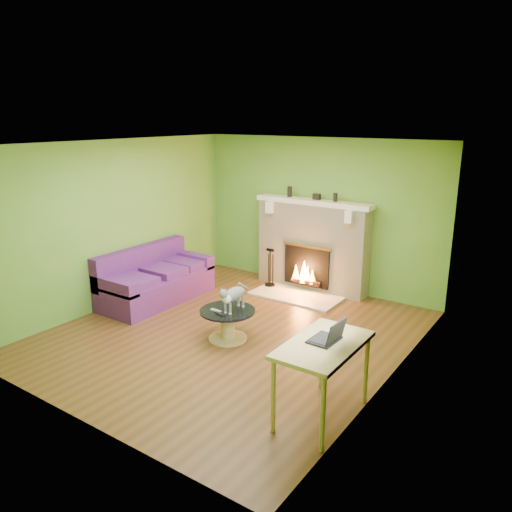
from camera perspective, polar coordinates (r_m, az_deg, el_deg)
The scene contains 22 objects.
floor at distance 7.08m, azimuth -2.81°, elevation -8.83°, with size 5.00×5.00×0.00m, color #503316.
ceiling at distance 6.44m, azimuth -3.12°, elevation 12.68°, with size 5.00×5.00×0.00m, color white.
wall_back at distance 8.71m, azimuth 7.11°, elevation 4.78°, with size 5.00×5.00×0.00m, color #56912F.
wall_front at distance 4.99m, azimuth -20.72°, elevation -4.58°, with size 5.00×5.00×0.00m, color #56912F.
wall_left at distance 8.18m, azimuth -15.61°, elevation 3.59°, with size 5.00×5.00×0.00m, color #56912F.
wall_right at distance 5.62m, azimuth 15.62°, elevation -1.88°, with size 5.00×5.00×0.00m, color #56912F.
window_frame at distance 4.74m, azimuth 12.10°, elevation -1.75°, with size 1.20×1.20×0.00m, color silver.
window_pane at distance 4.74m, azimuth 12.01°, elevation -1.73°, with size 1.06×1.06×0.00m, color white.
fireplace at distance 8.67m, azimuth 6.43°, elevation 1.16°, with size 2.10×0.46×1.58m.
hearth at distance 8.46m, azimuth 4.61°, elevation -4.53°, with size 1.50×0.75×0.03m, color beige.
mantel at distance 8.49m, azimuth 6.52°, elevation 6.16°, with size 2.10×0.28×0.08m, color silver.
sofa at distance 8.37m, azimuth -11.51°, elevation -2.72°, with size 0.88×1.93×0.86m.
coffee_table at distance 6.82m, azimuth -3.27°, elevation -7.59°, with size 0.75×0.75×0.43m.
desk at distance 5.02m, azimuth 7.69°, elevation -10.84°, with size 0.64×1.09×0.81m.
cat at distance 6.67m, azimuth -2.51°, elevation -4.69°, with size 0.22×0.61×0.38m, color slate, non-canonical shape.
remote_silver at distance 6.72m, azimuth -4.60°, elevation -6.24°, with size 0.17×0.04×0.02m, color gray.
remote_black at distance 6.60m, azimuth -4.11°, elevation -6.63°, with size 0.16×0.04×0.02m, color black.
laptop at distance 4.97m, azimuth 7.84°, elevation -8.29°, with size 0.29×0.33×0.25m, color black, non-canonical shape.
fire_tools at distance 8.78m, azimuth 1.62°, elevation -1.28°, with size 0.18×0.18×0.68m, color black, non-canonical shape.
mantel_vase_left at distance 8.73m, azimuth 3.87°, elevation 7.35°, with size 0.08×0.08×0.18m, color black.
mantel_vase_right at distance 8.32m, azimuth 9.05°, elevation 6.64°, with size 0.07×0.07×0.14m, color black.
mantel_box at distance 8.48m, azimuth 6.95°, elevation 6.74°, with size 0.12×0.08×0.10m, color black.
Camera 1 is at (3.93, -5.10, 2.95)m, focal length 35.00 mm.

